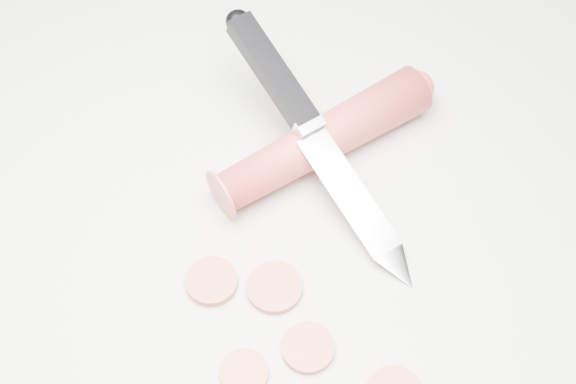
# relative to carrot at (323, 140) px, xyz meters

# --- Properties ---
(ground) EXTENTS (2.40, 2.40, 0.00)m
(ground) POSITION_rel_carrot_xyz_m (0.02, -0.11, -0.02)
(ground) COLOR beige
(ground) RESTS_ON ground
(carrot) EXTENTS (0.16, 0.15, 0.03)m
(carrot) POSITION_rel_carrot_xyz_m (0.00, 0.00, 0.00)
(carrot) COLOR red
(carrot) RESTS_ON ground
(carrot_slice_0) EXTENTS (0.04, 0.04, 0.01)m
(carrot_slice_0) POSITION_rel_carrot_xyz_m (-0.06, -0.12, -0.02)
(carrot_slice_0) COLOR #D25044
(carrot_slice_0) RESTS_ON ground
(carrot_slice_1) EXTENTS (0.03, 0.03, 0.01)m
(carrot_slice_1) POSITION_rel_carrot_xyz_m (-0.03, -0.19, -0.02)
(carrot_slice_1) COLOR #D25044
(carrot_slice_1) RESTS_ON ground
(carrot_slice_3) EXTENTS (0.04, 0.04, 0.01)m
(carrot_slice_3) POSITION_rel_carrot_xyz_m (-0.02, -0.12, -0.02)
(carrot_slice_3) COLOR #D25044
(carrot_slice_3) RESTS_ON ground
(carrot_slice_4) EXTENTS (0.04, 0.04, 0.01)m
(carrot_slice_4) POSITION_rel_carrot_xyz_m (0.01, -0.16, -0.02)
(carrot_slice_4) COLOR #D25044
(carrot_slice_4) RESTS_ON ground
(kitchen_knife) EXTENTS (0.18, 0.20, 0.08)m
(kitchen_knife) POSITION_rel_carrot_xyz_m (-0.00, -0.02, 0.02)
(kitchen_knife) COLOR silver
(kitchen_knife) RESTS_ON ground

